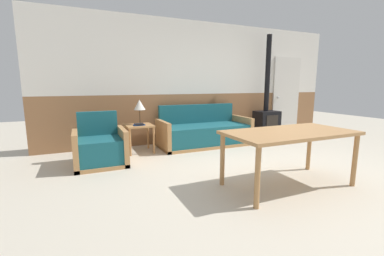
{
  "coord_description": "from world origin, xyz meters",
  "views": [
    {
      "loc": [
        -2.69,
        -2.82,
        1.3
      ],
      "look_at": [
        -0.95,
        1.12,
        0.57
      ],
      "focal_mm": 24.0,
      "sensor_mm": 36.0,
      "label": 1
    }
  ],
  "objects_px": {
    "couch": "(204,133)",
    "wood_stove": "(267,114)",
    "armchair": "(100,149)",
    "side_table": "(139,130)",
    "dining_table": "(290,137)",
    "table_lamp": "(140,105)"
  },
  "relations": [
    {
      "from": "couch",
      "to": "wood_stove",
      "type": "bearing_deg",
      "value": 4.7
    },
    {
      "from": "couch",
      "to": "side_table",
      "type": "distance_m",
      "value": 1.41
    },
    {
      "from": "couch",
      "to": "side_table",
      "type": "height_order",
      "value": "couch"
    },
    {
      "from": "side_table",
      "to": "table_lamp",
      "type": "relative_size",
      "value": 1.12
    },
    {
      "from": "table_lamp",
      "to": "armchair",
      "type": "bearing_deg",
      "value": -141.62
    },
    {
      "from": "armchair",
      "to": "table_lamp",
      "type": "bearing_deg",
      "value": 23.89
    },
    {
      "from": "side_table",
      "to": "table_lamp",
      "type": "height_order",
      "value": "table_lamp"
    },
    {
      "from": "couch",
      "to": "wood_stove",
      "type": "relative_size",
      "value": 0.79
    },
    {
      "from": "armchair",
      "to": "wood_stove",
      "type": "bearing_deg",
      "value": -4.57
    },
    {
      "from": "side_table",
      "to": "wood_stove",
      "type": "distance_m",
      "value": 3.21
    },
    {
      "from": "wood_stove",
      "to": "dining_table",
      "type": "bearing_deg",
      "value": -124.79
    },
    {
      "from": "armchair",
      "to": "couch",
      "type": "bearing_deg",
      "value": -0.36
    },
    {
      "from": "wood_stove",
      "to": "side_table",
      "type": "bearing_deg",
      "value": -177.42
    },
    {
      "from": "couch",
      "to": "wood_stove",
      "type": "xyz_separation_m",
      "value": [
        1.8,
        0.15,
        0.31
      ]
    },
    {
      "from": "armchair",
      "to": "table_lamp",
      "type": "distance_m",
      "value": 1.21
    },
    {
      "from": "couch",
      "to": "side_table",
      "type": "xyz_separation_m",
      "value": [
        -1.4,
        0.0,
        0.18
      ]
    },
    {
      "from": "couch",
      "to": "table_lamp",
      "type": "distance_m",
      "value": 1.51
    },
    {
      "from": "couch",
      "to": "armchair",
      "type": "distance_m",
      "value": 2.24
    },
    {
      "from": "couch",
      "to": "dining_table",
      "type": "distance_m",
      "value": 2.48
    },
    {
      "from": "side_table",
      "to": "dining_table",
      "type": "height_order",
      "value": "dining_table"
    },
    {
      "from": "armchair",
      "to": "wood_stove",
      "type": "height_order",
      "value": "wood_stove"
    },
    {
      "from": "wood_stove",
      "to": "table_lamp",
      "type": "bearing_deg",
      "value": -179.0
    }
  ]
}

